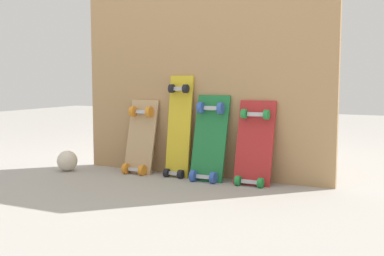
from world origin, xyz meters
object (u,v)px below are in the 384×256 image
skateboard_green (209,143)px  skateboard_red (254,148)px  skateboard_yellow (179,131)px  rubber_ball (67,161)px  skateboard_natural (140,141)px

skateboard_green → skateboard_red: (0.30, 0.01, -0.02)m
skateboard_yellow → rubber_ball: skateboard_yellow is taller
rubber_ball → skateboard_green: bearing=9.5°
rubber_ball → skateboard_red: bearing=7.8°
skateboard_natural → skateboard_green: (0.52, -0.01, 0.02)m
skateboard_natural → rubber_ball: 0.54m
skateboard_natural → rubber_ball: size_ratio=3.94×
skateboard_yellow → skateboard_green: bearing=-7.4°
skateboard_natural → rubber_ball: skateboard_natural is taller
skateboard_green → rubber_ball: 1.04m
skateboard_yellow → skateboard_green: 0.24m
skateboard_natural → rubber_ball: (-0.49, -0.17, -0.15)m
skateboard_red → rubber_ball: skateboard_red is taller
skateboard_yellow → rubber_ball: size_ratio=5.12×
skateboard_green → rubber_ball: size_ratio=4.22×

